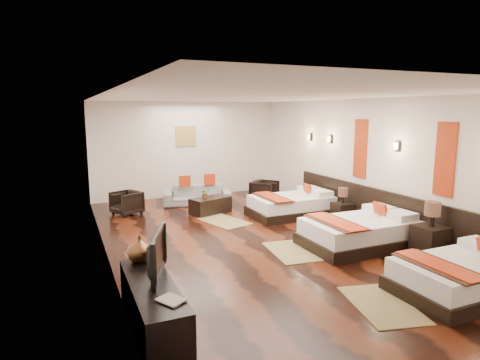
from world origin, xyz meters
name	(u,v)px	position (x,y,z in m)	size (l,w,h in m)	color
floor	(255,241)	(0.00, 0.00, 0.00)	(5.50, 9.50, 0.01)	black
ceiling	(256,96)	(0.00, 0.00, 2.80)	(5.50, 9.50, 0.01)	white
back_wall	(186,150)	(0.00, 4.75, 1.40)	(5.50, 0.01, 2.80)	silver
left_wall	(105,181)	(-2.75, 0.00, 1.40)	(0.01, 9.50, 2.80)	silver
right_wall	(370,164)	(2.75, 0.00, 1.40)	(0.01, 9.50, 2.80)	silver
headboard_panel	(393,215)	(2.71, -0.80, 0.45)	(0.08, 6.60, 0.90)	black
bed_near	(464,276)	(1.69, -3.23, 0.25)	(1.93, 1.21, 0.74)	black
bed_mid	(360,232)	(1.70, -1.03, 0.27)	(2.10, 1.32, 0.80)	black
bed_far	(292,205)	(1.69, 1.46, 0.26)	(1.98, 1.24, 0.75)	black
nightstand_a	(430,238)	(2.44, -1.97, 0.35)	(0.50, 0.50, 0.99)	black
nightstand_b	(342,210)	(2.44, 0.48, 0.28)	(0.41, 0.41, 0.80)	black
jute_mat_near	(382,304)	(0.38, -3.05, 0.01)	(0.75, 1.20, 0.01)	olive
jute_mat_mid	(292,251)	(0.36, -0.79, 0.01)	(0.75, 1.20, 0.01)	olive
jute_mat_far	(224,221)	(-0.02, 1.61, 0.01)	(0.75, 1.20, 0.01)	olive
tv_console	(153,306)	(-2.50, -2.41, 0.28)	(0.50, 1.80, 0.55)	black
tv	(151,254)	(-2.45, -2.15, 0.82)	(0.95, 0.13, 0.55)	black
book	(163,304)	(-2.50, -2.98, 0.56)	(0.21, 0.29, 0.03)	black
figurine	(139,248)	(-2.50, -1.62, 0.73)	(0.34, 0.34, 0.35)	brown
sofa	(198,195)	(-0.06, 3.52, 0.26)	(1.79, 0.70, 0.52)	gray
armchair_left	(127,203)	(-2.00, 3.17, 0.29)	(0.62, 0.64, 0.58)	black
armchair_right	(265,192)	(1.73, 3.00, 0.31)	(0.66, 0.68, 0.62)	black
coffee_table	(210,205)	(-0.06, 2.47, 0.20)	(1.00, 0.50, 0.40)	black
table_plant	(205,193)	(-0.20, 2.45, 0.53)	(0.23, 0.20, 0.25)	#20531B
orange_panel_a	(445,159)	(2.73, -1.90, 1.70)	(0.04, 0.40, 1.30)	#D86014
orange_panel_b	(360,149)	(2.73, 0.30, 1.70)	(0.04, 0.40, 1.30)	#D86014
sconce_mid	(397,146)	(2.70, -0.80, 1.85)	(0.07, 0.12, 0.18)	black
sconce_far	(330,139)	(2.70, 1.40, 1.85)	(0.07, 0.12, 0.18)	black
sconce_lounge	(310,137)	(2.70, 2.30, 1.85)	(0.07, 0.12, 0.18)	black
gold_artwork	(186,136)	(0.00, 4.73, 1.80)	(0.60, 0.04, 0.60)	#AD873F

